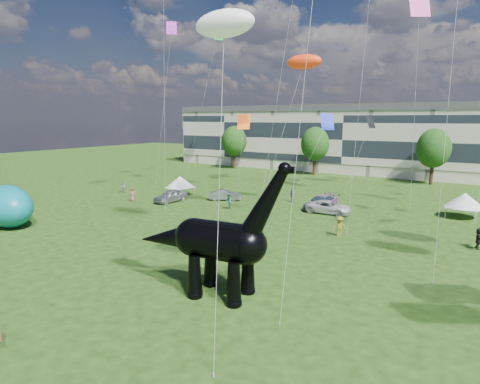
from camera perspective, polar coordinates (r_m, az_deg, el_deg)
The scene contains 14 objects.
ground at distance 26.08m, azimuth -11.23°, elevation -13.45°, with size 220.00×220.00×0.00m, color #16330C.
terrace_row at distance 82.86m, azimuth 15.60°, elevation 6.98°, with size 78.00×11.00×12.00m, color beige.
tree_far_left at distance 84.27m, azimuth -0.85°, elevation 7.61°, with size 5.20×5.20×9.44m.
tree_mid_left at distance 75.75m, azimuth 10.63°, elevation 7.11°, with size 5.20×5.20×9.44m.
tree_mid_right at distance 70.59m, azimuth 25.87°, elevation 6.02°, with size 5.20×5.20×9.44m.
dinosaur_sculpture at distance 24.01m, azimuth -3.66°, elevation -7.16°, with size 10.49×3.29×8.53m.
car_silver at distance 51.51m, azimuth -9.84°, elevation -0.53°, with size 1.89×4.70×1.60m, color silver.
car_grey at distance 51.88m, azimuth -2.15°, elevation -0.44°, with size 1.44×4.12×1.36m, color gray.
car_white at distance 45.79m, azimuth 12.51°, elevation -2.12°, with size 2.33×5.06×1.41m, color silver.
car_dark at distance 47.95m, azimuth 11.43°, elevation -1.43°, with size 2.18×5.36×1.56m, color #595960.
gazebo_near at distance 48.70m, azimuth 29.32°, elevation -1.03°, with size 4.36×4.36×2.72m.
gazebo_left at distance 55.70m, azimuth -8.53°, elevation 1.43°, with size 3.93×3.93×2.64m.
inflatable_teal at distance 45.05m, azimuth -30.11°, elevation -1.75°, with size 6.59×4.12×4.12m, color #0B7487.
visitors at distance 38.90m, azimuth 2.56°, elevation -3.82°, with size 48.89×42.36×1.88m.
Camera 1 is at (16.87, -16.91, 10.48)m, focal length 30.00 mm.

